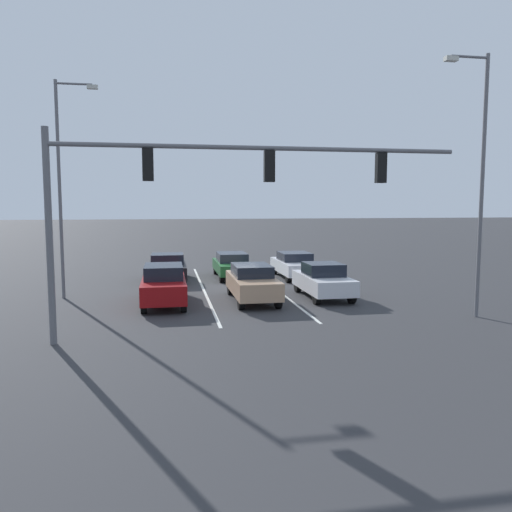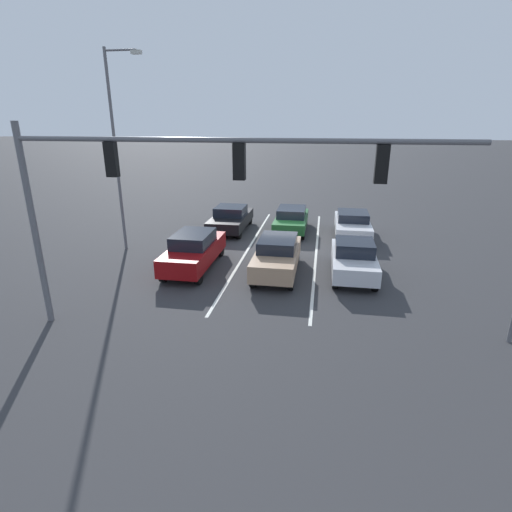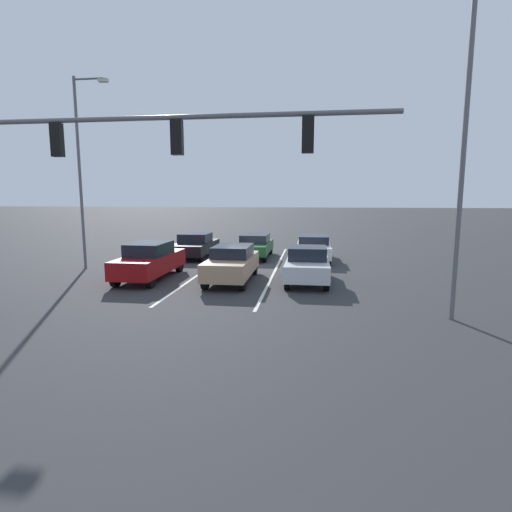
{
  "view_description": "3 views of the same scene",
  "coord_description": "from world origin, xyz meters",
  "px_view_note": "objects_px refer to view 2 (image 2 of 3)",
  "views": [
    {
      "loc": [
        3.44,
        25.55,
        4.06
      ],
      "look_at": [
        0.05,
        6.74,
        2.1
      ],
      "focal_mm": 35.0,
      "sensor_mm": 36.0,
      "label": 1
    },
    {
      "loc": [
        -1.92,
        20.97,
        6.3
      ],
      "look_at": [
        0.41,
        7.26,
        1.51
      ],
      "focal_mm": 28.0,
      "sensor_mm": 36.0,
      "label": 2
    },
    {
      "loc": [
        -3.44,
        21.54,
        3.59
      ],
      "look_at": [
        -1.41,
        6.8,
        1.39
      ],
      "focal_mm": 28.0,
      "sensor_mm": 36.0,
      "label": 3
    }
  ],
  "objects_px": {
    "car_silver_leftlane_front": "(354,258)",
    "traffic_signal_gantry": "(163,179)",
    "street_lamp_right_shoulder": "(118,142)",
    "car_darkgreen_midlane_second": "(291,219)",
    "car_white_leftlane_second": "(352,224)",
    "car_black_rightlane_second": "(231,218)",
    "car_tan_midlane_front": "(277,255)",
    "car_maroon_rightlane_front": "(194,250)"
  },
  "relations": [
    {
      "from": "car_silver_leftlane_front",
      "to": "car_black_rightlane_second",
      "type": "bearing_deg",
      "value": -42.77
    },
    {
      "from": "car_silver_leftlane_front",
      "to": "car_white_leftlane_second",
      "type": "distance_m",
      "value": 6.02
    },
    {
      "from": "car_darkgreen_midlane_second",
      "to": "street_lamp_right_shoulder",
      "type": "relative_size",
      "value": 0.48
    },
    {
      "from": "car_black_rightlane_second",
      "to": "street_lamp_right_shoulder",
      "type": "bearing_deg",
      "value": 45.45
    },
    {
      "from": "car_black_rightlane_second",
      "to": "car_white_leftlane_second",
      "type": "distance_m",
      "value": 7.03
    },
    {
      "from": "car_darkgreen_midlane_second",
      "to": "car_maroon_rightlane_front",
      "type": "bearing_deg",
      "value": 61.57
    },
    {
      "from": "car_silver_leftlane_front",
      "to": "traffic_signal_gantry",
      "type": "height_order",
      "value": "traffic_signal_gantry"
    },
    {
      "from": "car_white_leftlane_second",
      "to": "traffic_signal_gantry",
      "type": "height_order",
      "value": "traffic_signal_gantry"
    },
    {
      "from": "car_white_leftlane_second",
      "to": "car_darkgreen_midlane_second",
      "type": "xyz_separation_m",
      "value": [
        3.46,
        -0.64,
        0.0
      ]
    },
    {
      "from": "traffic_signal_gantry",
      "to": "car_black_rightlane_second",
      "type": "bearing_deg",
      "value": -85.5
    },
    {
      "from": "car_darkgreen_midlane_second",
      "to": "car_tan_midlane_front",
      "type": "bearing_deg",
      "value": 89.74
    },
    {
      "from": "street_lamp_right_shoulder",
      "to": "car_darkgreen_midlane_second",
      "type": "bearing_deg",
      "value": -148.54
    },
    {
      "from": "car_maroon_rightlane_front",
      "to": "car_darkgreen_midlane_second",
      "type": "height_order",
      "value": "car_maroon_rightlane_front"
    },
    {
      "from": "car_maroon_rightlane_front",
      "to": "car_white_leftlane_second",
      "type": "xyz_separation_m",
      "value": [
        -7.19,
        -6.25,
        -0.09
      ]
    },
    {
      "from": "car_darkgreen_midlane_second",
      "to": "car_silver_leftlane_front",
      "type": "bearing_deg",
      "value": 115.49
    },
    {
      "from": "car_silver_leftlane_front",
      "to": "car_tan_midlane_front",
      "type": "bearing_deg",
      "value": 3.92
    },
    {
      "from": "car_maroon_rightlane_front",
      "to": "car_silver_leftlane_front",
      "type": "xyz_separation_m",
      "value": [
        -6.9,
        -0.23,
        -0.06
      ]
    },
    {
      "from": "car_silver_leftlane_front",
      "to": "traffic_signal_gantry",
      "type": "xyz_separation_m",
      "value": [
        5.79,
        5.73,
        3.96
      ]
    },
    {
      "from": "car_white_leftlane_second",
      "to": "street_lamp_right_shoulder",
      "type": "xyz_separation_m",
      "value": [
        11.35,
        4.19,
        4.52
      ]
    },
    {
      "from": "car_black_rightlane_second",
      "to": "car_darkgreen_midlane_second",
      "type": "height_order",
      "value": "car_black_rightlane_second"
    },
    {
      "from": "car_black_rightlane_second",
      "to": "car_darkgreen_midlane_second",
      "type": "xyz_separation_m",
      "value": [
        -3.56,
        -0.43,
        0.01
      ]
    },
    {
      "from": "car_white_leftlane_second",
      "to": "car_darkgreen_midlane_second",
      "type": "height_order",
      "value": "car_white_leftlane_second"
    },
    {
      "from": "street_lamp_right_shoulder",
      "to": "car_maroon_rightlane_front",
      "type": "bearing_deg",
      "value": 153.66
    },
    {
      "from": "car_tan_midlane_front",
      "to": "car_darkgreen_midlane_second",
      "type": "relative_size",
      "value": 1.01
    },
    {
      "from": "car_white_leftlane_second",
      "to": "car_maroon_rightlane_front",
      "type": "bearing_deg",
      "value": 40.98
    },
    {
      "from": "car_black_rightlane_second",
      "to": "traffic_signal_gantry",
      "type": "bearing_deg",
      "value": 94.5
    },
    {
      "from": "car_maroon_rightlane_front",
      "to": "street_lamp_right_shoulder",
      "type": "relative_size",
      "value": 0.5
    },
    {
      "from": "car_tan_midlane_front",
      "to": "car_white_leftlane_second",
      "type": "relative_size",
      "value": 1.0
    },
    {
      "from": "traffic_signal_gantry",
      "to": "street_lamp_right_shoulder",
      "type": "bearing_deg",
      "value": -55.14
    },
    {
      "from": "car_tan_midlane_front",
      "to": "car_darkgreen_midlane_second",
      "type": "distance_m",
      "value": 6.88
    },
    {
      "from": "car_black_rightlane_second",
      "to": "street_lamp_right_shoulder",
      "type": "relative_size",
      "value": 0.48
    },
    {
      "from": "car_white_leftlane_second",
      "to": "street_lamp_right_shoulder",
      "type": "relative_size",
      "value": 0.49
    },
    {
      "from": "car_tan_midlane_front",
      "to": "street_lamp_right_shoulder",
      "type": "distance_m",
      "value": 9.26
    },
    {
      "from": "car_tan_midlane_front",
      "to": "car_maroon_rightlane_front",
      "type": "bearing_deg",
      "value": 0.15
    },
    {
      "from": "car_tan_midlane_front",
      "to": "car_black_rightlane_second",
      "type": "bearing_deg",
      "value": -61.31
    },
    {
      "from": "car_tan_midlane_front",
      "to": "car_darkgreen_midlane_second",
      "type": "height_order",
      "value": "car_tan_midlane_front"
    },
    {
      "from": "car_maroon_rightlane_front",
      "to": "car_white_leftlane_second",
      "type": "height_order",
      "value": "car_maroon_rightlane_front"
    },
    {
      "from": "car_white_leftlane_second",
      "to": "car_darkgreen_midlane_second",
      "type": "relative_size",
      "value": 1.01
    },
    {
      "from": "car_tan_midlane_front",
      "to": "car_maroon_rightlane_front",
      "type": "distance_m",
      "value": 3.7
    },
    {
      "from": "street_lamp_right_shoulder",
      "to": "car_white_leftlane_second",
      "type": "bearing_deg",
      "value": -159.76
    },
    {
      "from": "car_silver_leftlane_front",
      "to": "car_black_rightlane_second",
      "type": "distance_m",
      "value": 9.17
    },
    {
      "from": "car_black_rightlane_second",
      "to": "car_tan_midlane_front",
      "type": "bearing_deg",
      "value": 118.69
    }
  ]
}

